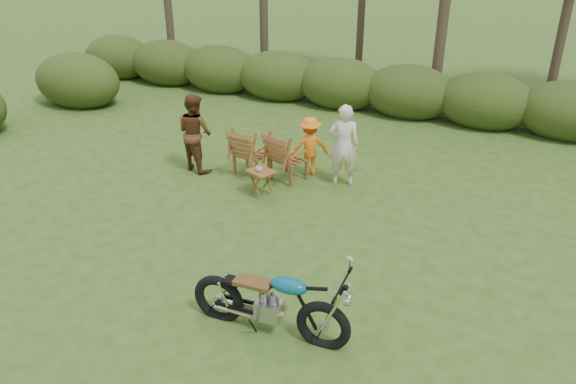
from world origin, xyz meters
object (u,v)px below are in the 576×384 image
at_px(adult_a, 342,183).
at_px(lawn_chair_left, 252,173).
at_px(motorcycle, 270,330).
at_px(adult_b, 198,169).
at_px(side_table, 261,183).
at_px(lawn_chair_right, 289,179).
at_px(cup, 259,169).
at_px(child, 309,174).

bearing_deg(adult_a, lawn_chair_left, -9.19).
height_order(motorcycle, adult_b, adult_b).
xyz_separation_m(motorcycle, side_table, (-1.93, 3.55, 0.27)).
distance_m(lawn_chair_right, cup, 1.14).
xyz_separation_m(lawn_chair_right, side_table, (-0.17, -0.93, 0.27)).
xyz_separation_m(cup, adult_a, (1.29, 1.23, -0.58)).
relative_size(lawn_chair_left, adult_b, 0.62).
bearing_deg(cup, adult_a, 43.62).
distance_m(motorcycle, child, 5.09).
height_order(motorcycle, child, child).
bearing_deg(lawn_chair_left, adult_b, 19.10).
bearing_deg(side_table, cup, -118.90).
distance_m(motorcycle, lawn_chair_left, 5.11).
height_order(adult_a, child, adult_a).
distance_m(lawn_chair_left, side_table, 1.12).
bearing_deg(side_table, motorcycle, -61.49).
bearing_deg(adult_b, child, -144.35).
bearing_deg(adult_a, cup, 24.66).
height_order(lawn_chair_left, adult_b, adult_b).
height_order(lawn_chair_right, adult_b, adult_b).
relative_size(motorcycle, side_table, 3.96).
xyz_separation_m(cup, child, (0.49, 1.37, -0.58)).
xyz_separation_m(side_table, adult_a, (1.27, 1.19, -0.27)).
bearing_deg(lawn_chair_right, child, -108.79).
distance_m(side_table, child, 1.44).
bearing_deg(lawn_chair_right, lawn_chair_left, 22.95).
bearing_deg(lawn_chair_right, adult_a, -148.34).
distance_m(side_table, cup, 0.32).
height_order(lawn_chair_right, adult_a, adult_a).
height_order(cup, adult_b, adult_b).
bearing_deg(lawn_chair_left, cup, 131.68).
distance_m(adult_a, child, 0.81).
bearing_deg(adult_a, adult_b, -7.82).
relative_size(lawn_chair_left, child, 0.82).
relative_size(side_table, adult_b, 0.32).
bearing_deg(cup, lawn_chair_left, 125.93).
relative_size(side_table, child, 0.42).
distance_m(cup, adult_b, 2.03).
relative_size(lawn_chair_right, child, 0.82).
bearing_deg(child, lawn_chair_right, 21.48).
height_order(motorcycle, side_table, motorcycle).
bearing_deg(lawn_chair_right, cup, 97.05).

